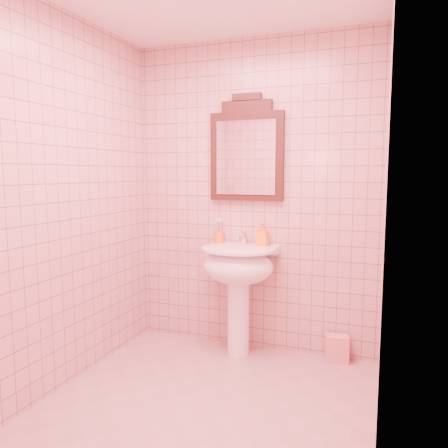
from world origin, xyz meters
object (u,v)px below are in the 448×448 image
at_px(pedestal_sink, 238,273).
at_px(toothbrush_cup, 219,237).
at_px(towel, 337,349).
at_px(soap_dispenser, 262,235).
at_px(mirror, 246,152).

bearing_deg(pedestal_sink, toothbrush_cup, 142.20).
distance_m(toothbrush_cup, towel, 1.27).
bearing_deg(toothbrush_cup, pedestal_sink, -37.80).
bearing_deg(soap_dispenser, pedestal_sink, -130.20).
bearing_deg(mirror, toothbrush_cup, -173.37).
height_order(mirror, toothbrush_cup, mirror).
bearing_deg(pedestal_sink, towel, 10.58).
bearing_deg(towel, pedestal_sink, -169.42).
xyz_separation_m(mirror, towel, (0.76, -0.06, -1.51)).
relative_size(mirror, toothbrush_cup, 4.59).
distance_m(toothbrush_cup, soap_dispenser, 0.38).
distance_m(pedestal_sink, towel, 0.95).
xyz_separation_m(pedestal_sink, mirror, (-0.00, 0.20, 0.95)).
bearing_deg(mirror, soap_dispenser, -16.96).
bearing_deg(towel, soap_dispenser, 178.65).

